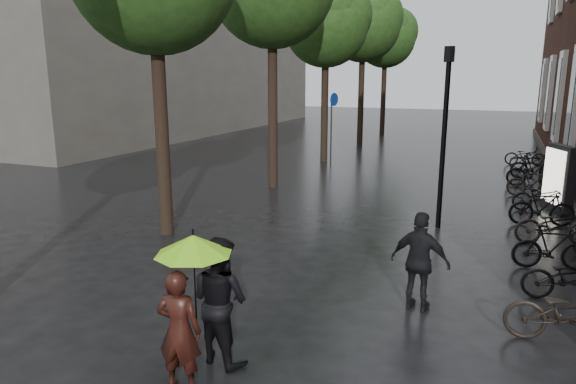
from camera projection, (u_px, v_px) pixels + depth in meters
The scene contains 10 objects.
bg_building at pixel (128, 31), 36.81m from camera, with size 16.00×30.00×14.00m, color #47423D.
street_trees at pixel (302, 8), 19.34m from camera, with size 4.33×34.03×8.91m.
person_burgundy at pixel (179, 331), 6.25m from camera, with size 0.57×0.37×1.56m, color black.
person_black at pixel (220, 300), 6.88m from camera, with size 0.86×0.67×1.76m, color black.
lime_umbrella at pixel (193, 245), 6.39m from camera, with size 0.99×0.99×1.47m.
pedestrian_walking at pixel (420, 262), 8.42m from camera, with size 0.98×0.41×1.68m, color black.
parked_bicycles at pixel (541, 195), 14.78m from camera, with size 2.05×17.31×1.04m.
ad_lightbox at pixel (559, 178), 14.65m from camera, with size 0.29×1.27×1.91m.
lamp_post at pixel (445, 121), 12.66m from camera, with size 0.23×0.23×4.51m.
cycle_sign at pixel (332, 117), 22.48m from camera, with size 0.16×0.56×3.11m.
Camera 1 is at (3.35, -3.12, 3.81)m, focal length 32.00 mm.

